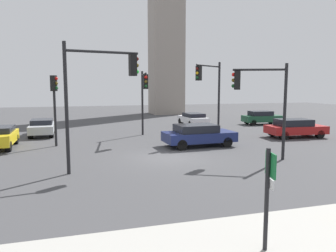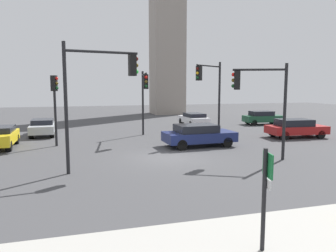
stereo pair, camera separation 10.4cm
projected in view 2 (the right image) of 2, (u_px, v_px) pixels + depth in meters
ground_plane at (170, 157)px, 17.95m from camera, size 96.11×96.11×0.00m
sidewalk_corner at (286, 243)px, 8.02m from camera, size 34.60×3.41×0.15m
direction_sign at (265, 189)px, 7.36m from camera, size 0.19×0.58×2.39m
traffic_light_0 at (99, 83)px, 14.73m from camera, size 3.42×0.75×5.82m
traffic_light_1 at (260, 93)px, 17.18m from camera, size 2.59×1.39×5.08m
traffic_light_2 at (210, 85)px, 23.37m from camera, size 2.64×1.95×5.67m
traffic_light_3 at (144, 90)px, 24.02m from camera, size 0.75×3.90×5.06m
traffic_light_4 at (55, 97)px, 20.95m from camera, size 0.49×0.44×4.58m
car_0 at (296, 128)px, 24.78m from camera, size 4.52×2.29×1.41m
car_1 at (194, 119)px, 31.78m from camera, size 1.92×4.10×1.29m
car_2 at (43, 127)px, 25.81m from camera, size 1.90×4.11×1.28m
car_3 at (0, 137)px, 20.59m from camera, size 1.74×3.95×1.35m
car_4 at (263, 117)px, 33.13m from camera, size 4.01×1.86×1.37m
car_5 at (198, 135)px, 21.15m from camera, size 4.65×2.27×1.44m
skyline_tower at (167, 29)px, 44.86m from camera, size 4.23×4.23×23.40m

